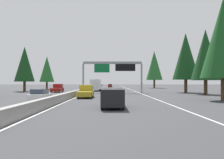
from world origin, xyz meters
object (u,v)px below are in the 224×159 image
object	(u,v)px
box_truck_near_center	(96,85)
oncoming_near	(58,88)
sign_gantry_overhead	(113,68)
sedan_distant_a	(110,86)
conifer_right_foreground	(223,38)
conifer_right_mid	(186,56)
conifer_left_near	(25,64)
conifer_left_mid	(47,69)
minivan_distant_b	(112,97)
oncoming_far	(40,96)
conifer_right_far	(154,66)
conifer_right_near	(205,55)
pickup_mid_center	(86,91)

from	to	relation	value
box_truck_near_center	oncoming_near	bearing A→B (deg)	130.34
sign_gantry_overhead	sedan_distant_a	world-z (taller)	sign_gantry_overhead
conifer_right_foreground	conifer_right_mid	size ratio (longest dim) A/B	0.98
conifer_left_near	conifer_left_mid	xyz separation A→B (m)	(18.80, -0.43, -0.23)
minivan_distant_b	oncoming_near	bearing A→B (deg)	20.22
oncoming_near	oncoming_far	world-z (taller)	oncoming_near
oncoming_far	conifer_right_far	xyz separation A→B (m)	(62.06, -24.98, 7.85)
box_truck_near_center	conifer_left_near	xyz separation A→B (m)	(-3.49, 17.09, 5.04)
box_truck_near_center	conifer_right_near	size ratio (longest dim) A/B	0.71
sign_gantry_overhead	oncoming_near	xyz separation A→B (m)	(4.32, 12.68, -4.35)
pickup_mid_center	conifer_right_far	distance (m)	59.23
oncoming_near	conifer_left_near	bearing A→B (deg)	-111.84
conifer_right_mid	conifer_left_mid	distance (m)	44.78
minivan_distant_b	oncoming_far	world-z (taller)	minivan_distant_b
conifer_left_near	minivan_distant_b	bearing A→B (deg)	-150.22
box_truck_near_center	sedan_distant_a	bearing A→B (deg)	-5.10
minivan_distant_b	box_truck_near_center	distance (m)	40.54
box_truck_near_center	conifer_left_mid	distance (m)	23.13
conifer_left_mid	sedan_distant_a	bearing A→B (deg)	-38.59
oncoming_near	conifer_right_far	distance (m)	46.52
conifer_right_foreground	conifer_right_mid	xyz separation A→B (m)	(22.34, -2.39, 0.14)
conifer_left_near	conifer_right_near	bearing A→B (deg)	-110.87
sedan_distant_a	conifer_right_mid	size ratio (longest dim) A/B	0.34
conifer_right_foreground	conifer_left_near	distance (m)	45.36
conifer_right_foreground	conifer_left_near	bearing A→B (deg)	50.07
sedan_distant_a	conifer_right_mid	xyz separation A→B (m)	(-51.00, -16.44, 7.15)
conifer_left_mid	minivan_distant_b	bearing A→B (deg)	-159.64
conifer_right_far	conifer_right_mid	bearing A→B (deg)	179.48
oncoming_far	conifer_right_near	bearing A→B (deg)	120.45
sign_gantry_overhead	oncoming_far	xyz separation A→B (m)	(-21.93, 8.96, -4.58)
sedan_distant_a	oncoming_far	xyz separation A→B (m)	(-74.02, 8.19, 0.00)
minivan_distant_b	sedan_distant_a	bearing A→B (deg)	0.25
sedan_distant_a	oncoming_far	world-z (taller)	same
pickup_mid_center	conifer_right_foreground	world-z (taller)	conifer_right_foreground
conifer_right_foreground	conifer_left_mid	bearing A→B (deg)	35.63
pickup_mid_center	conifer_right_mid	bearing A→B (deg)	-50.97
sign_gantry_overhead	conifer_right_mid	distance (m)	15.91
oncoming_far	conifer_right_foreground	bearing A→B (deg)	91.74
sedan_distant_a	conifer_right_near	distance (m)	61.78
sign_gantry_overhead	conifer_left_near	bearing A→B (deg)	69.93
minivan_distant_b	oncoming_near	xyz separation A→B (m)	(33.31, 12.27, -0.04)
sign_gantry_overhead	conifer_right_foreground	xyz separation A→B (m)	(-21.26, -13.28, 2.42)
pickup_mid_center	conifer_right_mid	distance (m)	26.48
sedan_distant_a	conifer_left_near	xyz separation A→B (m)	(-44.23, 20.73, 5.97)
conifer_left_near	sedan_distant_a	bearing A→B (deg)	-25.11
box_truck_near_center	oncoming_far	distance (m)	33.60
pickup_mid_center	oncoming_far	size ratio (longest dim) A/B	1.27
box_truck_near_center	oncoming_near	xyz separation A→B (m)	(-7.03, 8.27, -0.70)
conifer_right_far	minivan_distant_b	bearing A→B (deg)	166.63
oncoming_far	conifer_right_far	world-z (taller)	conifer_right_far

